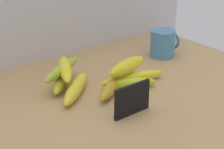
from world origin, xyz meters
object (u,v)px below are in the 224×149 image
object	(u,v)px
chalkboard_sign	(132,101)
banana_3	(61,80)
banana_2	(111,87)
banana_5	(65,69)
coffee_mug	(163,43)
banana_4	(133,78)
banana_0	(76,88)
banana_6	(127,66)
banana_7	(62,69)
banana_1	(131,83)

from	to	relation	value
chalkboard_sign	banana_3	world-z (taller)	chalkboard_sign
banana_2	banana_5	bearing A→B (deg)	123.15
chalkboard_sign	banana_3	size ratio (longest dim) A/B	0.62
chalkboard_sign	coffee_mug	size ratio (longest dim) A/B	1.06
banana_2	banana_4	size ratio (longest dim) A/B	0.80
chalkboard_sign	banana_2	world-z (taller)	chalkboard_sign
chalkboard_sign	coffee_mug	world-z (taller)	coffee_mug
banana_3	banana_4	distance (cm)	21.50
banana_0	banana_2	distance (cm)	10.04
banana_6	banana_7	size ratio (longest dim) A/B	0.85
banana_4	banana_6	distance (cm)	4.23
chalkboard_sign	banana_4	distance (cm)	18.45
coffee_mug	banana_4	xyz separation A→B (cm)	(-23.45, -10.74, -3.05)
banana_2	banana_3	bearing A→B (deg)	125.11
banana_6	coffee_mug	bearing A→B (deg)	21.11
banana_0	banana_6	world-z (taller)	banana_6
banana_1	banana_5	bearing A→B (deg)	135.92
chalkboard_sign	banana_6	bearing A→B (deg)	53.58
chalkboard_sign	banana_0	bearing A→B (deg)	106.03
banana_0	banana_7	world-z (taller)	banana_7
banana_7	chalkboard_sign	bearing A→B (deg)	-77.71
banana_3	banana_5	size ratio (longest dim) A/B	0.98
banana_5	banana_3	bearing A→B (deg)	146.45
banana_1	banana_5	xyz separation A→B (cm)	(-13.88, 13.44, 3.82)
banana_4	banana_0	bearing A→B (deg)	165.52
banana_1	banana_3	size ratio (longest dim) A/B	0.86
banana_6	banana_7	world-z (taller)	banana_6
banana_2	banana_6	xyz separation A→B (cm)	(7.68, 2.11, 3.81)
banana_0	banana_2	world-z (taller)	banana_0
chalkboard_sign	banana_5	bearing A→B (deg)	100.64
banana_4	banana_5	distance (cm)	20.52
banana_6	banana_7	bearing A→B (deg)	147.39
coffee_mug	banana_6	bearing A→B (deg)	-158.89
banana_2	banana_4	xyz separation A→B (cm)	(9.09, 0.98, -0.01)
chalkboard_sign	banana_4	size ratio (longest dim) A/B	0.53
banana_2	banana_7	size ratio (longest dim) A/B	0.87
banana_2	banana_3	distance (cm)	15.53
banana_5	banana_6	distance (cm)	18.36
coffee_mug	banana_3	distance (cm)	41.58
coffee_mug	banana_2	world-z (taller)	coffee_mug
coffee_mug	banana_1	distance (cm)	29.74
banana_2	banana_6	size ratio (longest dim) A/B	1.03
banana_7	banana_0	bearing A→B (deg)	-87.69
banana_3	chalkboard_sign	bearing A→B (deg)	-77.24
banana_5	chalkboard_sign	bearing A→B (deg)	-79.36
banana_2	banana_6	distance (cm)	8.83
banana_4	coffee_mug	bearing A→B (deg)	24.61
coffee_mug	banana_4	world-z (taller)	coffee_mug
coffee_mug	banana_1	size ratio (longest dim) A/B	0.68
banana_0	banana_5	xyz separation A→B (cm)	(0.59, 6.47, 3.58)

